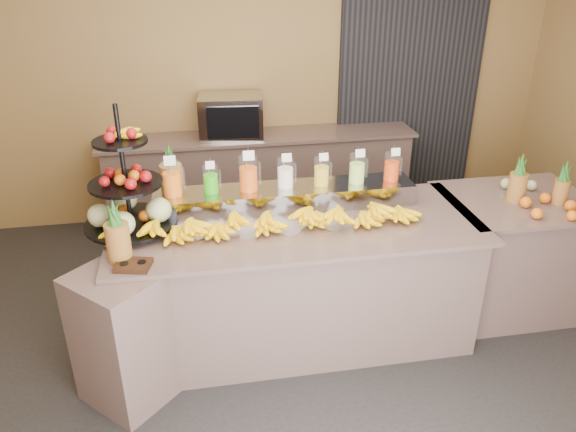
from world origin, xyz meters
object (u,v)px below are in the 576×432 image
object	(u,v)px
fruit_stand	(134,199)
right_fruit_pile	(543,199)
banana_heap	(268,217)
condiment_caddy	(133,265)
pitcher_tray	(285,197)
oven_warmer	(231,116)

from	to	relation	value
fruit_stand	right_fruit_pile	distance (m)	2.83
banana_heap	condiment_caddy	xyz separation A→B (m)	(-0.85, -0.35, -0.07)
pitcher_tray	fruit_stand	world-z (taller)	fruit_stand
condiment_caddy	right_fruit_pile	size ratio (longest dim) A/B	0.50
fruit_stand	right_fruit_pile	world-z (taller)	fruit_stand
pitcher_tray	banana_heap	xyz separation A→B (m)	(-0.17, -0.31, 0.01)
pitcher_tray	oven_warmer	xyz separation A→B (m)	(-0.24, 1.67, 0.13)
banana_heap	fruit_stand	size ratio (longest dim) A/B	2.51
condiment_caddy	right_fruit_pile	world-z (taller)	right_fruit_pile
oven_warmer	fruit_stand	bearing A→B (deg)	-107.94
oven_warmer	banana_heap	bearing A→B (deg)	-82.98
condiment_caddy	right_fruit_pile	xyz separation A→B (m)	(2.82, 0.33, 0.05)
condiment_caddy	oven_warmer	xyz separation A→B (m)	(0.78, 2.34, 0.19)
pitcher_tray	right_fruit_pile	world-z (taller)	right_fruit_pile
right_fruit_pile	banana_heap	bearing A→B (deg)	179.29
fruit_stand	pitcher_tray	bearing A→B (deg)	28.29
right_fruit_pile	oven_warmer	xyz separation A→B (m)	(-2.04, 2.01, 0.13)
condiment_caddy	oven_warmer	world-z (taller)	oven_warmer
fruit_stand	banana_heap	bearing A→B (deg)	9.24
pitcher_tray	right_fruit_pile	xyz separation A→B (m)	(1.80, -0.34, -0.01)
pitcher_tray	right_fruit_pile	size ratio (longest dim) A/B	4.55
banana_heap	oven_warmer	size ratio (longest dim) A/B	3.52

